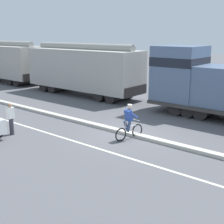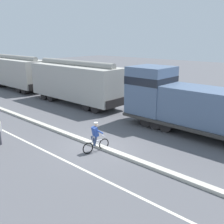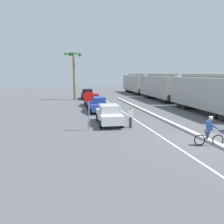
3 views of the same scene
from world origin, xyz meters
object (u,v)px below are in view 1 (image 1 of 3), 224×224
object	(u,v)px
hopper_car_middle	(3,61)
cyclist	(129,123)
pedestrian_by_cars	(11,118)
hopper_car_lead	(83,70)

from	to	relation	value
hopper_car_middle	cyclist	size ratio (longest dim) A/B	6.18
pedestrian_by_cars	hopper_car_lead	bearing A→B (deg)	24.65
hopper_car_lead	pedestrian_by_cars	bearing A→B (deg)	-155.35
hopper_car_middle	cyclist	bearing A→B (deg)	-107.20
hopper_car_middle	cyclist	distance (m)	22.04
hopper_car_middle	pedestrian_by_cars	size ratio (longest dim) A/B	6.54
hopper_car_lead	hopper_car_middle	bearing A→B (deg)	90.00
cyclist	pedestrian_by_cars	world-z (taller)	cyclist
hopper_car_middle	cyclist	world-z (taller)	hopper_car_middle
hopper_car_middle	pedestrian_by_cars	world-z (taller)	hopper_car_middle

